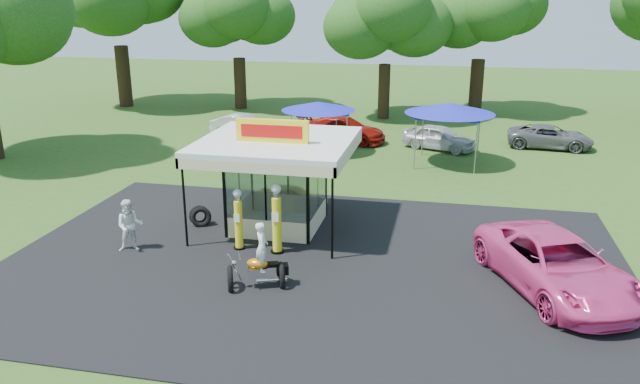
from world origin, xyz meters
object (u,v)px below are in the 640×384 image
at_px(spectator_west, 130,226).
at_px(tent_east, 450,109).
at_px(bg_car_c, 439,137).
at_px(kiosk_car, 293,196).
at_px(bg_car_d, 550,137).
at_px(gas_station_kiosk, 277,181).
at_px(bg_car_b, 343,129).
at_px(bg_car_a, 244,126).
at_px(tent_west, 318,107).
at_px(pink_sedan, 556,264).
at_px(gas_pump_left, 238,221).
at_px(motorcycle, 260,262).
at_px(gas_pump_right, 277,220).

distance_m(spectator_west, tent_east, 17.20).
xyz_separation_m(bg_car_c, tent_east, (0.48, -3.05, 2.16)).
height_order(kiosk_car, spectator_west, spectator_west).
bearing_deg(bg_car_d, spectator_west, 144.74).
bearing_deg(bg_car_d, gas_station_kiosk, 148.06).
height_order(bg_car_b, bg_car_d, bg_car_b).
height_order(bg_car_a, tent_east, tent_east).
height_order(tent_west, tent_east, tent_east).
bearing_deg(pink_sedan, bg_car_d, 58.90).
bearing_deg(gas_pump_left, tent_east, 62.33).
xyz_separation_m(gas_station_kiosk, bg_car_d, (11.59, 15.12, -1.14)).
relative_size(gas_station_kiosk, gas_pump_left, 2.49).
xyz_separation_m(bg_car_a, tent_east, (12.09, -3.65, 2.17)).
xyz_separation_m(motorcycle, tent_east, (5.13, 15.41, 2.01)).
relative_size(gas_pump_left, gas_pump_right, 0.88).
height_order(motorcycle, bg_car_a, motorcycle).
height_order(pink_sedan, bg_car_b, pink_sedan).
relative_size(bg_car_a, bg_car_d, 0.89).
xyz_separation_m(motorcycle, tent_west, (-1.80, 16.42, 1.69)).
xyz_separation_m(gas_pump_right, tent_east, (5.35, 12.83, 1.67)).
bearing_deg(bg_car_b, gas_pump_left, -169.41).
relative_size(gas_pump_right, motorcycle, 1.14).
bearing_deg(motorcycle, kiosk_car, 75.38).
height_order(spectator_west, bg_car_c, spectator_west).
height_order(gas_pump_right, motorcycle, gas_pump_right).
bearing_deg(bg_car_c, gas_station_kiosk, 179.28).
bearing_deg(bg_car_d, bg_car_b, 99.92).
height_order(bg_car_b, bg_car_c, bg_car_b).
distance_m(gas_pump_left, bg_car_b, 16.60).
bearing_deg(spectator_west, bg_car_d, 25.18).
relative_size(kiosk_car, spectator_west, 1.54).
height_order(gas_pump_left, pink_sedan, gas_pump_left).
xyz_separation_m(motorcycle, spectator_west, (-5.11, 1.74, 0.08)).
distance_m(bg_car_a, tent_west, 6.09).
bearing_deg(bg_car_b, bg_car_c, -84.75).
bearing_deg(tent_west, spectator_west, -102.72).
xyz_separation_m(gas_pump_left, motorcycle, (1.57, -2.63, -0.21)).
height_order(bg_car_a, tent_west, tent_west).
bearing_deg(motorcycle, gas_pump_right, 73.29).
distance_m(motorcycle, spectator_west, 5.40).
bearing_deg(gas_pump_left, tent_west, 90.95).
xyz_separation_m(spectator_west, tent_west, (3.31, 14.68, 1.61)).
distance_m(gas_station_kiosk, bg_car_a, 15.39).
relative_size(bg_car_a, tent_east, 0.91).
xyz_separation_m(kiosk_car, bg_car_b, (-0.05, 12.02, 0.25)).
relative_size(gas_pump_left, bg_car_c, 0.54).
relative_size(spectator_west, bg_car_d, 0.39).
xyz_separation_m(kiosk_car, bg_car_a, (-6.10, 11.88, 0.20)).
relative_size(bg_car_c, bg_car_d, 0.87).
relative_size(motorcycle, tent_west, 0.54).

